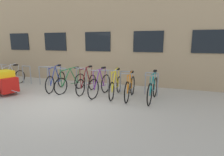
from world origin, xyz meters
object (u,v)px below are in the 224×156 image
(bicycle_silver, at_px, (12,77))
(bicycle_yellow, at_px, (116,86))
(bicycle_maroon, at_px, (87,83))
(bicycle_purple, at_px, (100,85))
(bicycle_teal, at_px, (153,89))
(bike_trailer, at_px, (5,82))
(bicycle_blue, at_px, (56,81))
(backpack, at_px, (3,79))
(bicycle_green, at_px, (71,82))
(bicycle_orange, at_px, (130,88))

(bicycle_silver, distance_m, bicycle_yellow, 5.11)
(bicycle_maroon, distance_m, bicycle_purple, 0.68)
(bicycle_teal, xyz_separation_m, bicycle_silver, (-6.50, 0.13, -0.03))
(bicycle_yellow, xyz_separation_m, bike_trailer, (-4.08, -1.20, 0.10))
(bicycle_yellow, relative_size, bike_trailer, 1.20)
(bicycle_blue, relative_size, backpack, 4.00)
(bicycle_green, distance_m, bicycle_purple, 1.36)
(bicycle_green, height_order, bike_trailer, bicycle_green)
(bicycle_silver, relative_size, backpack, 3.67)
(bicycle_purple, relative_size, bike_trailer, 1.15)
(bicycle_orange, relative_size, bicycle_blue, 0.98)
(bicycle_teal, relative_size, bicycle_purple, 1.04)
(bicycle_blue, height_order, backpack, bicycle_blue)
(bicycle_teal, distance_m, bicycle_yellow, 1.39)
(bicycle_maroon, bearing_deg, bicycle_blue, -178.03)
(bicycle_teal, bearing_deg, bicycle_orange, -179.74)
(bicycle_orange, relative_size, bicycle_green, 1.01)
(bicycle_teal, bearing_deg, bicycle_yellow, 175.90)
(bike_trailer, bearing_deg, bicycle_orange, 13.31)
(bicycle_maroon, xyz_separation_m, backpack, (-4.67, 0.11, -0.16))
(bicycle_green, bearing_deg, bicycle_blue, -179.68)
(bicycle_blue, bearing_deg, bicycle_green, 0.32)
(bicycle_purple, bearing_deg, backpack, 176.75)
(backpack, bearing_deg, bicycle_yellow, 11.20)
(bicycle_teal, height_order, bicycle_blue, bicycle_blue)
(bicycle_teal, height_order, backpack, bicycle_teal)
(bicycle_green, height_order, bicycle_maroon, bicycle_maroon)
(bicycle_purple, bearing_deg, bicycle_silver, 178.11)
(bicycle_blue, height_order, bicycle_maroon, same)
(bicycle_blue, bearing_deg, bicycle_teal, -1.73)
(bicycle_blue, bearing_deg, bicycle_yellow, -0.50)
(bike_trailer, bearing_deg, bicycle_blue, 40.91)
(bicycle_yellow, bearing_deg, bicycle_green, 179.20)
(bicycle_maroon, distance_m, backpack, 4.67)
(bicycle_orange, distance_m, bicycle_teal, 0.80)
(bicycle_yellow, bearing_deg, bicycle_teal, -4.10)
(bicycle_blue, distance_m, bicycle_silver, 2.46)
(bicycle_orange, bearing_deg, bicycle_silver, 178.64)
(bike_trailer, relative_size, backpack, 3.36)
(bicycle_teal, relative_size, bicycle_yellow, 1.00)
(bicycle_yellow, bearing_deg, bicycle_blue, 179.50)
(bicycle_green, relative_size, bicycle_yellow, 0.97)
(bicycle_green, bearing_deg, backpack, 177.72)
(bicycle_maroon, relative_size, backpack, 3.74)
(bicycle_teal, height_order, bicycle_maroon, bicycle_maroon)
(bicycle_orange, bearing_deg, bicycle_yellow, 169.95)
(bicycle_orange, bearing_deg, bicycle_green, 177.05)
(bicycle_blue, height_order, bicycle_purple, bicycle_blue)
(bicycle_orange, relative_size, bike_trailer, 1.17)
(bicycle_yellow, bearing_deg, bicycle_silver, 179.64)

